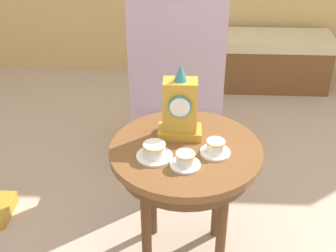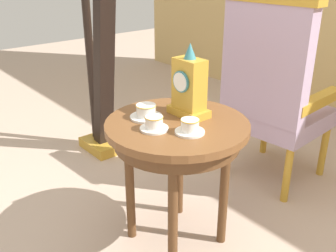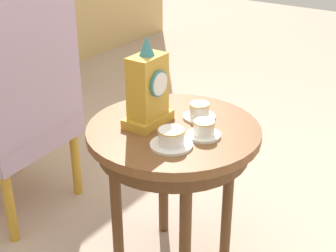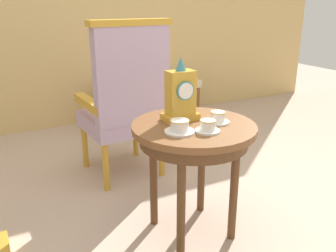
{
  "view_description": "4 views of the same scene",
  "coord_description": "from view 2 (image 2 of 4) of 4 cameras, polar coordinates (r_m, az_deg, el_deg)",
  "views": [
    {
      "loc": [
        -0.04,
        -1.6,
        1.72
      ],
      "look_at": [
        -0.12,
        0.07,
        0.71
      ],
      "focal_mm": 49.05,
      "sensor_mm": 36.0,
      "label": 1
    },
    {
      "loc": [
        1.17,
        -1.06,
        1.33
      ],
      "look_at": [
        -0.12,
        0.02,
        0.59
      ],
      "focal_mm": 42.02,
      "sensor_mm": 36.0,
      "label": 2
    },
    {
      "loc": [
        -1.4,
        -0.9,
        1.44
      ],
      "look_at": [
        0.05,
        0.1,
        0.58
      ],
      "focal_mm": 52.62,
      "sensor_mm": 36.0,
      "label": 3
    },
    {
      "loc": [
        -0.97,
        -1.51,
        1.24
      ],
      "look_at": [
        -0.12,
        0.15,
        0.6
      ],
      "focal_mm": 38.7,
      "sensor_mm": 36.0,
      "label": 4
    }
  ],
  "objects": [
    {
      "name": "mantel_clock",
      "position": [
        1.78,
        3.06,
        5.62
      ],
      "size": [
        0.19,
        0.11,
        0.34
      ],
      "color": "gold",
      "rests_on": "side_table"
    },
    {
      "name": "teacup_left",
      "position": [
        1.79,
        -3.18,
        2.03
      ],
      "size": [
        0.15,
        0.15,
        0.06
      ],
      "color": "white",
      "rests_on": "side_table"
    },
    {
      "name": "armchair",
      "position": [
        2.38,
        14.97,
        4.84
      ],
      "size": [
        0.58,
        0.56,
        1.14
      ],
      "color": "#B299B7",
      "rests_on": "ground"
    },
    {
      "name": "ground_plane",
      "position": [
        2.06,
        1.77,
        -16.51
      ],
      "size": [
        10.0,
        10.0,
        0.0
      ],
      "primitive_type": "plane",
      "color": "#BCA38E"
    },
    {
      "name": "teacup_right",
      "position": [
        1.66,
        -2.04,
        0.33
      ],
      "size": [
        0.12,
        0.12,
        0.06
      ],
      "color": "white",
      "rests_on": "side_table"
    },
    {
      "name": "teacup_center",
      "position": [
        1.63,
        3.18,
        -0.14
      ],
      "size": [
        0.13,
        0.13,
        0.06
      ],
      "color": "white",
      "rests_on": "side_table"
    },
    {
      "name": "harp",
      "position": [
        2.7,
        -9.87,
        9.86
      ],
      "size": [
        0.4,
        0.24,
        1.74
      ],
      "color": "gold",
      "rests_on": "ground"
    },
    {
      "name": "side_table",
      "position": [
        1.78,
        1.31,
        -1.83
      ],
      "size": [
        0.65,
        0.65,
        0.64
      ],
      "color": "brown",
      "rests_on": "ground"
    }
  ]
}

